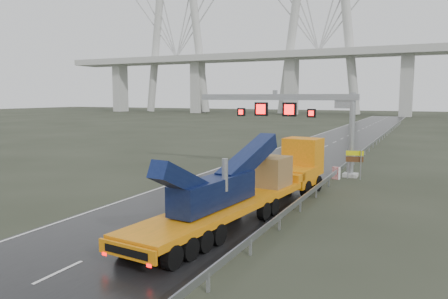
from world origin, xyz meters
The scene contains 7 objects.
ground centered at (0.00, 0.00, 0.00)m, with size 400.00×400.00×0.00m, color #272C1E.
road centered at (0.00, 40.00, 0.01)m, with size 11.00×200.00×0.02m, color black.
guardrail centered at (6.10, 30.00, 0.70)m, with size 0.20×140.00×1.40m, color gray, non-canonical shape.
sign_gantry centered at (2.10, 17.99, 5.61)m, with size 14.90×1.20×7.42m.
heavy_haul_truck centered at (3.70, 4.51, 1.78)m, with size 4.89×19.77×4.60m.
exit_sign_pair centered at (7.36, 17.00, 1.71)m, with size 1.39×0.43×2.44m.
striped_barrier centered at (6.00, 16.42, 0.51)m, with size 0.60×0.32×1.02m, color red.
Camera 1 is at (12.91, -20.04, 6.89)m, focal length 35.00 mm.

